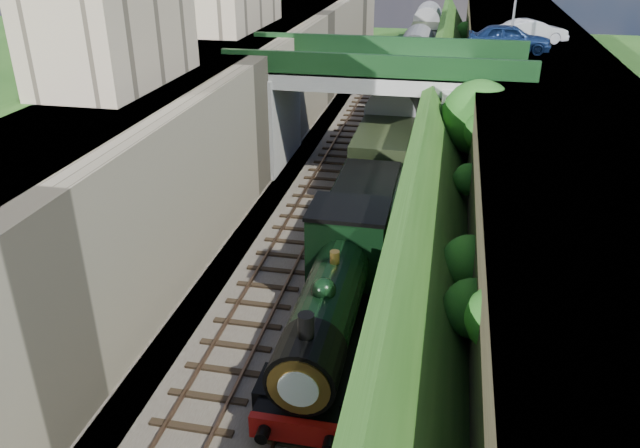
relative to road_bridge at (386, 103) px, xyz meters
The scene contains 17 objects.
trackbed 5.72m from the road_bridge, 103.28° to the right, with size 10.00×90.00×0.20m, color #473F38.
retaining_wall 7.61m from the road_bridge, 148.17° to the right, with size 1.00×90.00×7.00m, color #756B56.
street_plateau_left 10.73m from the road_bridge, 158.09° to the right, with size 6.00×90.00×7.00m, color #262628.
street_plateau_right 9.49m from the road_bridge, 25.06° to the right, with size 8.00×90.00×6.25m, color #262628.
embankment_slope 5.92m from the road_bridge, 45.70° to the right, with size 4.54×90.74×6.36m.
track_left 6.27m from the road_bridge, 126.35° to the right, with size 2.50×90.00×0.20m.
track_right 5.54m from the road_bridge, 86.34° to the right, with size 2.50×90.00×0.20m.
road_bridge is the anchor object (origin of this frame).
building_near 15.27m from the road_bridge, 136.24° to the right, with size 4.00×8.00×4.00m, color gray.
tree 6.61m from the road_bridge, 41.00° to the right, with size 3.60×3.80×6.60m.
car_blue 8.65m from the road_bridge, 36.15° to the left, with size 1.93×4.81×1.64m, color #11234C.
car_silver 12.10m from the road_bridge, 45.85° to the left, with size 1.53×4.39×1.45m, color #B4B5B9.
locomotive 17.42m from the road_bridge, 89.15° to the right, with size 3.10×10.23×3.83m.
tender 10.22m from the road_bridge, 88.52° to the right, with size 2.70×6.00×3.05m.
coach_front 3.37m from the road_bridge, 84.55° to the left, with size 2.90×18.00×3.70m.
coach_middle 21.58m from the road_bridge, 89.32° to the left, with size 2.90×18.00×3.70m.
coach_rear 40.33m from the road_bridge, 89.64° to the left, with size 2.90×18.00×3.70m.
Camera 1 is at (4.32, -10.36, 13.13)m, focal length 35.00 mm.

